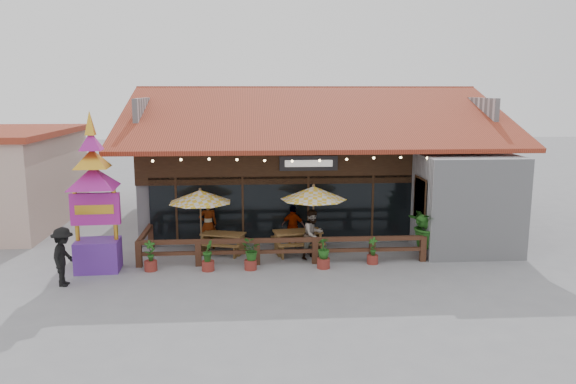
{
  "coord_description": "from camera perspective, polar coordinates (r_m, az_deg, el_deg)",
  "views": [
    {
      "loc": [
        -2.7,
        -19.08,
        5.94
      ],
      "look_at": [
        -1.3,
        1.5,
        2.16
      ],
      "focal_mm": 35.0,
      "sensor_mm": 36.0,
      "label": 1
    }
  ],
  "objects": [
    {
      "name": "thai_sign_tower",
      "position": [
        19.21,
        -19.15,
        1.01
      ],
      "size": [
        2.21,
        2.21,
        5.68
      ],
      "color": "#5C2998",
      "rests_on": "ground"
    },
    {
      "name": "restaurant_building",
      "position": [
        26.13,
        2.66,
        2.15
      ],
      "size": [
        15.5,
        14.73,
        6.09
      ],
      "color": "silver",
      "rests_on": "ground"
    },
    {
      "name": "umbrella_right",
      "position": [
        20.25,
        2.61,
        -0.12
      ],
      "size": [
        2.75,
        2.75,
        2.58
      ],
      "color": "brown",
      "rests_on": "ground"
    },
    {
      "name": "planter_e",
      "position": [
        19.67,
        8.6,
        -6.11
      ],
      "size": [
        0.4,
        0.39,
        0.94
      ],
      "color": "maroon",
      "rests_on": "ground"
    },
    {
      "name": "planter_d",
      "position": [
        18.98,
        3.63,
        -6.26
      ],
      "size": [
        0.52,
        0.52,
        1.06
      ],
      "color": "maroon",
      "rests_on": "ground"
    },
    {
      "name": "planter_c",
      "position": [
        18.82,
        -3.84,
        -6.22
      ],
      "size": [
        0.73,
        0.67,
        1.01
      ],
      "color": "maroon",
      "rests_on": "ground"
    },
    {
      "name": "diner_b",
      "position": [
        19.93,
        2.56,
        -4.3
      ],
      "size": [
        1.1,
        1.06,
        1.78
      ],
      "primitive_type": "imported",
      "rotation": [
        0.0,
        0.0,
        0.64
      ],
      "color": "#352011",
      "rests_on": "ground"
    },
    {
      "name": "patio_railing",
      "position": [
        19.56,
        -2.45,
        -5.43
      ],
      "size": [
        10.0,
        2.6,
        0.92
      ],
      "color": "#4D291B",
      "rests_on": "ground"
    },
    {
      "name": "tropical_plant",
      "position": [
        20.6,
        14.07,
        -3.35
      ],
      "size": [
        1.94,
        1.9,
        2.03
      ],
      "color": "maroon",
      "rests_on": "ground"
    },
    {
      "name": "diner_c",
      "position": [
        21.37,
        0.55,
        -3.52
      ],
      "size": [
        1.02,
        0.74,
        1.61
      ],
      "primitive_type": "imported",
      "rotation": [
        0.0,
        0.0,
        2.73
      ],
      "color": "#352011",
      "rests_on": "ground"
    },
    {
      "name": "picnic_table_right",
      "position": [
        20.67,
        0.99,
        -4.7
      ],
      "size": [
        1.94,
        1.74,
        0.84
      ],
      "color": "brown",
      "rests_on": "ground"
    },
    {
      "name": "diner_a",
      "position": [
        21.34,
        -8.11,
        -3.29
      ],
      "size": [
        0.77,
        0.59,
        1.87
      ],
      "primitive_type": "imported",
      "rotation": [
        0.0,
        0.0,
        3.37
      ],
      "color": "#352011",
      "rests_on": "ground"
    },
    {
      "name": "picnic_table_left",
      "position": [
        20.82,
        -6.58,
        -4.82
      ],
      "size": [
        1.9,
        1.76,
        0.75
      ],
      "color": "brown",
      "rests_on": "ground"
    },
    {
      "name": "umbrella_left",
      "position": [
        20.4,
        -8.91,
        -0.46
      ],
      "size": [
        3.06,
        3.06,
        2.46
      ],
      "color": "brown",
      "rests_on": "ground"
    },
    {
      "name": "ground",
      "position": [
        20.17,
        4.0,
        -6.78
      ],
      "size": [
        100.0,
        100.0,
        0.0
      ],
      "primitive_type": "plane",
      "color": "gray",
      "rests_on": "ground"
    },
    {
      "name": "planter_a",
      "position": [
        19.26,
        -13.8,
        -6.54
      ],
      "size": [
        0.44,
        0.42,
        1.04
      ],
      "color": "maroon",
      "rests_on": "ground"
    },
    {
      "name": "pedestrian",
      "position": [
        18.53,
        -21.87,
        -6.12
      ],
      "size": [
        0.69,
        1.19,
        1.83
      ],
      "primitive_type": "imported",
      "rotation": [
        0.0,
        0.0,
        1.57
      ],
      "color": "black",
      "rests_on": "ground"
    },
    {
      "name": "planter_b",
      "position": [
        18.9,
        -8.14,
        -6.57
      ],
      "size": [
        0.42,
        0.45,
        1.03
      ],
      "color": "maroon",
      "rests_on": "ground"
    }
  ]
}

